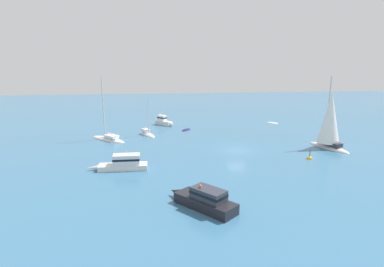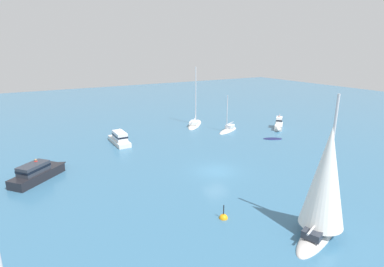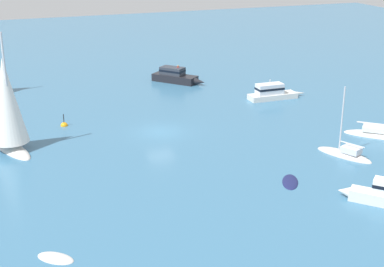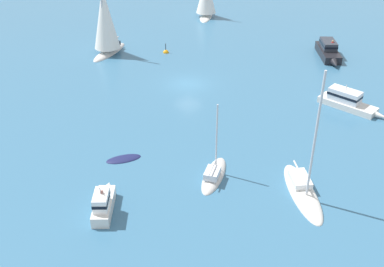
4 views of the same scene
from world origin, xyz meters
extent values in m
plane|color=teal|center=(0.00, 0.00, 0.00)|extent=(160.00, 160.00, 0.00)
ellipsoid|color=silver|center=(-18.84, 8.44, 0.00)|extent=(6.56, 6.15, 0.89)
cube|color=white|center=(-18.20, 7.86, 0.67)|extent=(2.46, 2.39, 0.45)
cylinder|color=silver|center=(-19.37, 8.91, 5.19)|extent=(0.17, 0.17, 9.50)
cylinder|color=silver|center=(-18.17, 7.84, 1.14)|extent=(2.49, 2.26, 0.14)
ellipsoid|color=#191E4C|center=(-5.76, 14.15, 0.00)|extent=(2.41, 3.05, 0.31)
ellipsoid|color=silver|center=(-12.68, 11.08, 0.00)|extent=(3.46, 5.18, 0.83)
cube|color=silver|center=(-12.94, 11.62, 0.68)|extent=(1.57, 1.80, 0.52)
cylinder|color=silver|center=(-12.46, 10.62, 3.16)|extent=(0.12, 0.12, 5.48)
cylinder|color=silver|center=(-12.95, 11.65, 1.19)|extent=(1.05, 2.09, 0.10)
cube|color=silver|center=(-15.18, -6.19, 0.31)|extent=(5.57, 1.74, 0.61)
cone|color=silver|center=(-18.60, -6.17, 0.31)|extent=(1.39, 0.62, 0.61)
cube|color=silver|center=(-14.75, -6.19, 1.20)|extent=(3.03, 1.39, 1.17)
cube|color=black|center=(-14.75, -6.19, 1.26)|extent=(3.07, 1.43, 0.24)
cylinder|color=silver|center=(-14.75, -6.19, 2.04)|extent=(0.08, 0.08, 0.51)
cube|color=black|center=(-7.30, -17.17, 0.46)|extent=(5.19, 5.57, 0.92)
cone|color=black|center=(-9.58, -14.52, 0.46)|extent=(1.62, 1.67, 0.92)
cube|color=#2D333D|center=(-7.07, -17.43, 1.39)|extent=(3.11, 3.25, 0.94)
cube|color=black|center=(-7.07, -17.43, 1.44)|extent=(3.16, 3.30, 0.24)
cylinder|color=red|center=(-7.72, -17.12, 1.41)|extent=(0.32, 0.32, 0.99)
sphere|color=#99774E|center=(-7.72, -17.12, 2.03)|extent=(0.24, 0.24, 0.24)
ellipsoid|color=silver|center=(13.45, -0.33, 0.00)|extent=(3.96, 7.04, 0.94)
cube|color=#2D333D|center=(13.73, -1.11, 0.74)|extent=(1.85, 2.35, 0.53)
cylinder|color=silver|center=(13.22, 0.31, 5.34)|extent=(0.18, 0.18, 9.73)
cylinder|color=silver|center=(13.74, -1.14, 1.25)|extent=(1.18, 2.95, 0.15)
cone|color=white|center=(13.35, -0.06, 4.42)|extent=(3.95, 3.95, 7.30)
cube|color=silver|center=(-9.61, 19.28, 0.41)|extent=(3.36, 3.52, 0.82)
cone|color=silver|center=(-8.10, 17.61, 0.41)|extent=(1.22, 1.23, 0.82)
cube|color=white|center=(-9.97, 19.67, 1.35)|extent=(1.87, 1.92, 1.06)
cube|color=black|center=(-9.97, 19.67, 1.40)|extent=(1.92, 1.97, 0.24)
cylinder|color=silver|center=(-9.97, 19.67, 2.16)|extent=(0.08, 0.08, 0.56)
cylinder|color=white|center=(-9.99, 19.58, 1.36)|extent=(0.32, 0.32, 1.08)
sphere|color=#A86C62|center=(-9.99, 19.58, 2.02)|extent=(0.24, 0.24, 0.24)
sphere|color=orange|center=(8.21, -4.96, 0.00)|extent=(0.70, 0.70, 0.70)
cylinder|color=black|center=(8.21, -4.96, 0.76)|extent=(0.08, 0.08, 0.81)
camera|label=1|loc=(-11.40, -42.03, 12.36)|focal=29.85mm
camera|label=2|loc=(25.36, -17.84, 13.12)|focal=28.29mm
camera|label=3|loc=(14.54, 47.40, 17.66)|focal=52.35mm
camera|label=4|loc=(-30.93, 34.08, 21.30)|focal=44.15mm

